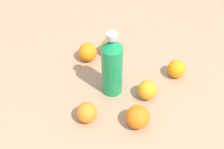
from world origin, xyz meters
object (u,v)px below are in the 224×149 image
(water_bottle, at_px, (112,66))
(orange_5, at_px, (138,117))
(orange_2, at_px, (110,47))
(orange_4, at_px, (177,69))
(orange_0, at_px, (88,52))
(orange_1, at_px, (87,113))
(orange_3, at_px, (147,90))

(water_bottle, bearing_deg, orange_5, 16.63)
(orange_2, relative_size, orange_5, 0.93)
(water_bottle, bearing_deg, orange_2, 170.08)
(orange_4, bearing_deg, orange_0, 115.37)
(orange_1, xyz_separation_m, orange_2, (0.30, 0.15, 0.00))
(orange_0, relative_size, orange_4, 1.08)
(orange_0, distance_m, orange_1, 0.30)
(orange_3, bearing_deg, orange_4, -7.64)
(orange_2, xyz_separation_m, orange_4, (0.07, -0.27, -0.00))
(orange_0, xyz_separation_m, orange_3, (-0.01, -0.30, -0.00))
(water_bottle, xyz_separation_m, orange_5, (-0.06, -0.16, -0.08))
(water_bottle, height_order, orange_4, water_bottle)
(orange_3, distance_m, orange_4, 0.16)
(water_bottle, bearing_deg, orange_0, -161.95)
(orange_1, bearing_deg, orange_0, 43.04)
(water_bottle, xyz_separation_m, orange_0, (0.06, 0.18, -0.09))
(orange_1, relative_size, orange_2, 0.94)
(water_bottle, distance_m, orange_1, 0.18)
(orange_3, height_order, orange_4, orange_3)
(orange_4, distance_m, orange_5, 0.28)
(orange_0, height_order, orange_2, same)
(water_bottle, distance_m, orange_0, 0.21)
(orange_1, relative_size, orange_4, 1.01)
(orange_2, height_order, orange_3, orange_2)
(water_bottle, relative_size, orange_2, 3.53)
(orange_3, relative_size, orange_5, 0.89)
(orange_1, distance_m, orange_4, 0.38)
(orange_0, xyz_separation_m, orange_4, (0.15, -0.32, -0.00))
(orange_1, bearing_deg, orange_3, -24.12)
(orange_3, xyz_separation_m, orange_4, (0.16, -0.02, -0.00))
(orange_0, relative_size, orange_5, 0.94)
(orange_5, bearing_deg, orange_3, 21.63)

